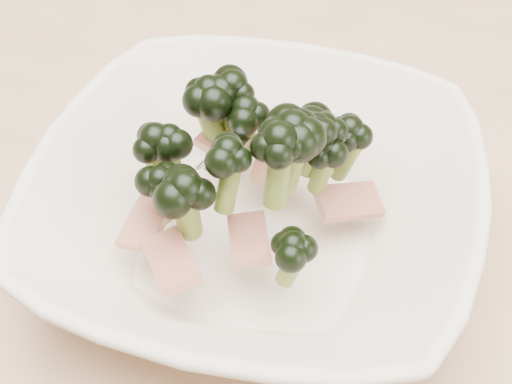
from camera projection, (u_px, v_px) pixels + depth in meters
dining_table at (218, 302)px, 0.60m from camera, size 1.20×0.80×0.75m
broccoli_dish at (255, 199)px, 0.49m from camera, size 0.31×0.31×0.13m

